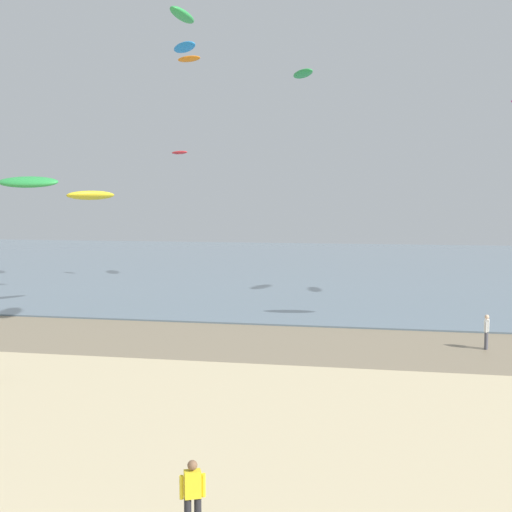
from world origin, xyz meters
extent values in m
cube|color=#84755B|center=(0.00, 24.23, 0.00)|extent=(120.00, 8.76, 0.01)
cube|color=slate|center=(0.00, 63.61, 0.05)|extent=(160.00, 70.00, 0.10)
cube|color=yellow|center=(3.38, 5.01, 1.18)|extent=(0.42, 0.35, 0.60)
sphere|color=brown|center=(3.38, 5.01, 1.60)|extent=(0.22, 0.22, 0.22)
cylinder|color=yellow|center=(3.60, 5.11, 1.13)|extent=(0.09, 0.09, 0.52)
cylinder|color=yellow|center=(3.16, 4.92, 1.13)|extent=(0.09, 0.09, 0.52)
cylinder|color=#4C4C56|center=(12.61, 24.83, 0.44)|extent=(0.16, 0.16, 0.88)
cylinder|color=#4C4C56|center=(12.56, 24.62, 0.44)|extent=(0.16, 0.16, 0.88)
cube|color=white|center=(12.58, 24.72, 1.18)|extent=(0.30, 0.40, 0.60)
sphere|color=beige|center=(12.58, 24.72, 1.60)|extent=(0.22, 0.22, 0.22)
cylinder|color=white|center=(12.64, 24.96, 1.13)|extent=(0.09, 0.09, 0.52)
cylinder|color=white|center=(12.53, 24.49, 1.13)|extent=(0.09, 0.09, 0.52)
ellipsoid|color=green|center=(1.06, 45.83, 17.61)|extent=(2.59, 3.47, 0.68)
ellipsoid|color=orange|center=(-5.59, 35.54, 16.91)|extent=(2.00, 1.30, 0.49)
ellipsoid|color=#2384D1|center=(-8.26, 43.34, 19.55)|extent=(3.17, 3.35, 0.85)
ellipsoid|color=green|center=(-3.46, 27.06, 17.40)|extent=(1.14, 3.04, 0.66)
ellipsoid|color=green|center=(-12.27, 25.83, 8.31)|extent=(3.63, 1.70, 0.92)
ellipsoid|color=yellow|center=(-11.38, 32.08, 7.60)|extent=(3.03, 3.52, 0.82)
ellipsoid|color=red|center=(-9.82, 46.75, 11.41)|extent=(1.92, 1.43, 0.31)
camera|label=1|loc=(7.22, -8.01, 7.32)|focal=45.38mm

